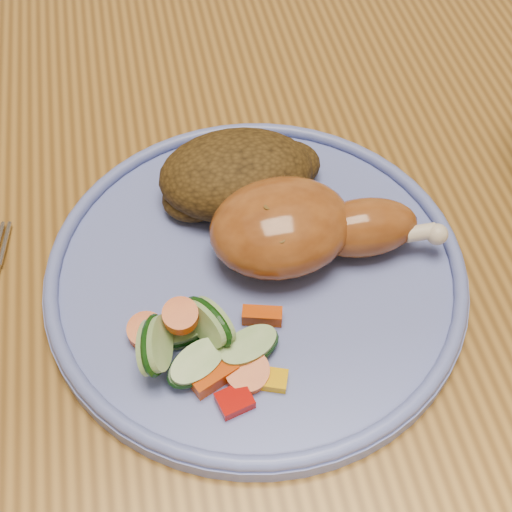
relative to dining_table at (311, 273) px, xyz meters
name	(u,v)px	position (x,y,z in m)	size (l,w,h in m)	color
dining_table	(311,273)	(0.00, 0.00, 0.00)	(0.90, 1.40, 0.75)	olive
chair_far	(208,25)	(0.00, 0.63, -0.17)	(0.42, 0.42, 0.91)	#4C2D16
plate	(256,274)	(-0.06, -0.06, 0.09)	(0.29, 0.29, 0.01)	#5B6AB6
plate_rim	(256,265)	(-0.06, -0.06, 0.10)	(0.29, 0.29, 0.01)	#5B6AB6
chicken_leg	(301,227)	(-0.03, -0.04, 0.12)	(0.17, 0.09, 0.05)	brown
rice_pilaf	(239,175)	(-0.06, 0.02, 0.11)	(0.12, 0.08, 0.05)	#3F2B0F
vegetable_pile	(202,344)	(-0.11, -0.11, 0.11)	(0.10, 0.09, 0.04)	#A50A05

